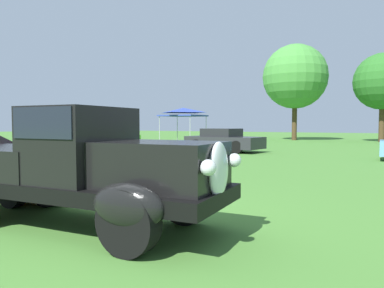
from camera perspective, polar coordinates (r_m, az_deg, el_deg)
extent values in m
plane|color=#42752D|center=(5.79, -13.02, -11.60)|extent=(120.00, 120.00, 0.00)
cube|color=black|center=(5.58, -17.79, -6.35)|extent=(4.61, 1.69, 0.20)
cube|color=black|center=(4.72, -5.69, -3.27)|extent=(1.73, 1.18, 0.60)
ellipsoid|color=silver|center=(4.34, 4.16, -4.09)|extent=(0.19, 0.53, 0.68)
cube|color=black|center=(5.43, -16.95, -0.01)|extent=(1.16, 1.43, 1.04)
cube|color=black|center=(5.42, -17.00, 3.16)|extent=(1.06, 1.46, 0.40)
cube|color=black|center=(6.48, -26.18, -2.54)|extent=(2.05, 1.52, 0.48)
ellipsoid|color=black|center=(5.37, -1.01, -6.58)|extent=(0.94, 0.41, 0.52)
ellipsoid|color=black|center=(4.14, -9.95, -9.54)|extent=(0.94, 0.41, 0.52)
ellipsoid|color=black|center=(6.98, -21.48, -4.53)|extent=(0.94, 0.41, 0.52)
sphere|color=silver|center=(4.73, 6.63, -2.53)|extent=(0.18, 0.18, 0.18)
sphere|color=silver|center=(3.91, 2.53, -3.71)|extent=(0.18, 0.18, 0.18)
cylinder|color=black|center=(5.40, -1.01, -8.46)|extent=(0.76, 0.24, 0.76)
cylinder|color=black|center=(4.19, -9.93, -11.95)|extent=(0.76, 0.24, 0.76)
cylinder|color=black|center=(7.01, -21.45, -5.98)|extent=(0.76, 0.24, 0.76)
cube|color=red|center=(7.73, -22.60, -2.26)|extent=(1.86, 1.62, 0.20)
cube|color=black|center=(8.42, -27.33, -0.44)|extent=(0.19, 1.25, 0.82)
cube|color=silver|center=(7.14, -16.94, -6.54)|extent=(0.28, 1.65, 0.12)
cylinder|color=black|center=(8.27, -18.18, -4.91)|extent=(0.66, 0.20, 0.66)
cylinder|color=black|center=(7.17, -26.26, -6.29)|extent=(0.66, 0.20, 0.66)
cube|color=#60C62D|center=(22.55, -13.79, 0.62)|extent=(4.46, 2.08, 0.60)
cube|color=#4D9F24|center=(22.64, -14.16, 1.89)|extent=(2.03, 1.62, 0.44)
cylinder|color=black|center=(21.17, -12.22, -0.01)|extent=(0.64, 0.22, 0.64)
cylinder|color=black|center=(22.76, -17.56, 0.13)|extent=(0.64, 0.22, 0.64)
cube|color=#28282D|center=(19.34, 5.01, 0.29)|extent=(4.32, 2.34, 0.60)
cube|color=black|center=(19.41, 4.62, 1.78)|extent=(2.02, 1.73, 0.44)
cylinder|color=black|center=(18.05, 6.95, -0.50)|extent=(0.64, 0.22, 0.64)
cylinder|color=black|center=(19.43, 0.73, -0.22)|extent=(0.64, 0.22, 0.64)
cylinder|color=#283351|center=(11.59, -13.21, -2.05)|extent=(0.16, 0.16, 0.86)
cylinder|color=#283351|center=(11.68, -14.10, -2.03)|extent=(0.16, 0.16, 0.86)
cube|color=#D1333D|center=(11.59, -13.71, 1.55)|extent=(0.45, 0.34, 0.60)
sphere|color=#936B4C|center=(11.59, -13.73, 3.63)|extent=(0.22, 0.22, 0.22)
cylinder|color=#B7B7BC|center=(29.02, 2.22, 2.29)|extent=(0.05, 0.05, 2.05)
cylinder|color=#B7B7BC|center=(26.65, -0.30, 2.21)|extent=(0.05, 0.05, 2.05)
cylinder|color=#B7B7BC|center=(30.28, -2.31, 2.33)|extent=(0.05, 0.05, 2.05)
cylinder|color=#B7B7BC|center=(28.02, -5.09, 2.25)|extent=(0.05, 0.05, 2.05)
cube|color=#2D429E|center=(28.47, -1.37, 4.44)|extent=(2.96, 2.96, 0.10)
pyramid|color=#2D429E|center=(28.48, -1.38, 5.28)|extent=(2.90, 2.90, 0.38)
cylinder|color=#47331E|center=(34.25, 15.69, 4.04)|extent=(0.44, 0.44, 4.12)
sphere|color=#428938|center=(34.50, 15.78, 10.08)|extent=(5.73, 5.73, 5.73)
cylinder|color=#47331E|center=(33.09, 27.50, 3.40)|extent=(0.44, 0.44, 3.62)
sphere|color=#286623|center=(33.26, 27.63, 8.66)|extent=(4.52, 4.52, 4.52)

